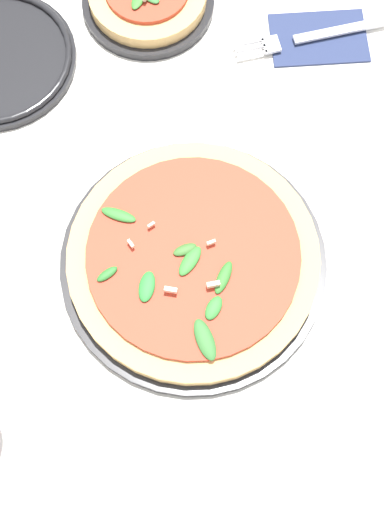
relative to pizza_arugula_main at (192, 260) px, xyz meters
The scene contains 4 objects.
ground_plane 0.06m from the pizza_arugula_main, 47.54° to the left, with size 6.00×6.00×0.00m, color silver.
pizza_arugula_main is the anchor object (origin of this frame).
napkin 0.35m from the pizza_arugula_main, 125.40° to the right, with size 0.13×0.09×0.01m.
fork 0.34m from the pizza_arugula_main, 124.44° to the right, with size 0.21×0.04×0.00m.
Camera 1 is at (-0.00, 0.22, 0.77)m, focal length 50.00 mm.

